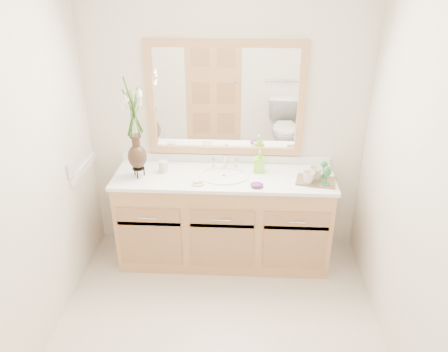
# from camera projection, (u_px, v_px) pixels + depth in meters

# --- Properties ---
(floor) EXTENTS (2.60, 2.60, 0.00)m
(floor) POSITION_uv_depth(u_px,v_px,m) (216.00, 342.00, 3.10)
(floor) COLOR beige
(floor) RESTS_ON ground
(wall_back) EXTENTS (2.40, 0.02, 2.40)m
(wall_back) POSITION_uv_depth(u_px,v_px,m) (226.00, 122.00, 3.74)
(wall_back) COLOR white
(wall_back) RESTS_ON floor
(wall_left) EXTENTS (0.02, 2.60, 2.40)m
(wall_left) POSITION_uv_depth(u_px,v_px,m) (17.00, 189.00, 2.63)
(wall_left) COLOR white
(wall_left) RESTS_ON floor
(wall_right) EXTENTS (0.02, 2.60, 2.40)m
(wall_right) POSITION_uv_depth(u_px,v_px,m) (422.00, 200.00, 2.52)
(wall_right) COLOR white
(wall_right) RESTS_ON floor
(vanity) EXTENTS (1.80, 0.55, 0.80)m
(vanity) POSITION_uv_depth(u_px,v_px,m) (224.00, 219.00, 3.84)
(vanity) COLOR tan
(vanity) RESTS_ON floor
(counter) EXTENTS (1.84, 0.57, 0.03)m
(counter) POSITION_uv_depth(u_px,v_px,m) (224.00, 177.00, 3.66)
(counter) COLOR white
(counter) RESTS_ON vanity
(sink) EXTENTS (0.38, 0.34, 0.23)m
(sink) POSITION_uv_depth(u_px,v_px,m) (224.00, 182.00, 3.66)
(sink) COLOR white
(sink) RESTS_ON counter
(mirror) EXTENTS (1.32, 0.04, 0.97)m
(mirror) POSITION_uv_depth(u_px,v_px,m) (225.00, 100.00, 3.63)
(mirror) COLOR white
(mirror) RESTS_ON wall_back
(switch_plate) EXTENTS (0.02, 0.12, 0.12)m
(switch_plate) POSITION_uv_depth(u_px,v_px,m) (71.00, 169.00, 3.42)
(switch_plate) COLOR white
(switch_plate) RESTS_ON wall_left
(flower_vase) EXTENTS (0.18, 0.18, 0.74)m
(flower_vase) POSITION_uv_depth(u_px,v_px,m) (134.00, 118.00, 3.41)
(flower_vase) COLOR black
(flower_vase) RESTS_ON counter
(tumbler) EXTENTS (0.08, 0.08, 0.10)m
(tumbler) POSITION_uv_depth(u_px,v_px,m) (163.00, 166.00, 3.69)
(tumbler) COLOR beige
(tumbler) RESTS_ON counter
(soap_dish) EXTENTS (0.11, 0.11, 0.03)m
(soap_dish) POSITION_uv_depth(u_px,v_px,m) (198.00, 183.00, 3.50)
(soap_dish) COLOR beige
(soap_dish) RESTS_ON counter
(soap_bottle) EXTENTS (0.09, 0.09, 0.17)m
(soap_bottle) POSITION_uv_depth(u_px,v_px,m) (260.00, 162.00, 3.68)
(soap_bottle) COLOR #85E435
(soap_bottle) RESTS_ON counter
(purple_dish) EXTENTS (0.12, 0.10, 0.04)m
(purple_dish) POSITION_uv_depth(u_px,v_px,m) (257.00, 185.00, 3.45)
(purple_dish) COLOR #5F2672
(purple_dish) RESTS_ON counter
(tray) EXTENTS (0.35, 0.26, 0.02)m
(tray) POSITION_uv_depth(u_px,v_px,m) (316.00, 181.00, 3.54)
(tray) COLOR brown
(tray) RESTS_ON counter
(mug_left) EXTENTS (0.12, 0.12, 0.10)m
(mug_left) POSITION_uv_depth(u_px,v_px,m) (308.00, 177.00, 3.48)
(mug_left) COLOR beige
(mug_left) RESTS_ON tray
(mug_right) EXTENTS (0.12, 0.11, 0.11)m
(mug_right) POSITION_uv_depth(u_px,v_px,m) (316.00, 173.00, 3.54)
(mug_right) COLOR beige
(mug_right) RESTS_ON tray
(goblet_front) EXTENTS (0.07, 0.07, 0.16)m
(goblet_front) POSITION_uv_depth(u_px,v_px,m) (327.00, 172.00, 3.42)
(goblet_front) COLOR #257138
(goblet_front) RESTS_ON tray
(goblet_back) EXTENTS (0.06, 0.06, 0.14)m
(goblet_back) POSITION_uv_depth(u_px,v_px,m) (324.00, 166.00, 3.56)
(goblet_back) COLOR #257138
(goblet_back) RESTS_ON tray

